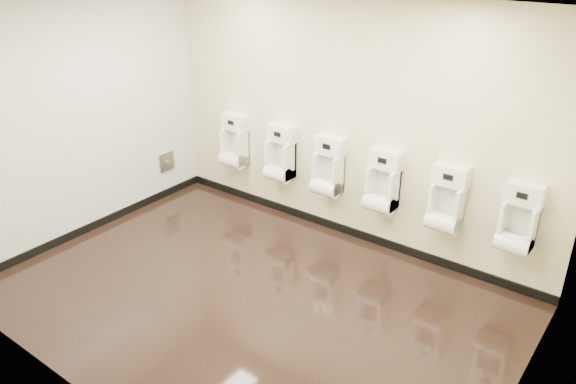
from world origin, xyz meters
name	(u,v)px	position (x,y,z in m)	size (l,w,h in m)	color
ground	(249,299)	(0.00, 0.00, 0.00)	(5.00, 3.50, 0.00)	black
ceiling	(239,7)	(0.00, 0.00, 2.80)	(5.00, 3.50, 0.00)	silver
back_wall	(347,122)	(0.00, 1.75, 1.40)	(5.00, 0.02, 2.80)	beige
front_wall	(74,252)	(0.00, -1.75, 1.40)	(5.00, 0.02, 2.80)	beige
left_wall	(78,119)	(-2.50, 0.00, 1.40)	(0.02, 3.50, 2.80)	beige
right_wall	(535,260)	(2.50, 0.00, 1.40)	(0.02, 3.50, 2.80)	beige
tile_overlay_left	(79,119)	(-2.50, 0.00, 1.40)	(0.01, 3.50, 2.80)	silver
skirting_back	(342,228)	(0.00, 1.74, 0.05)	(5.00, 0.02, 0.10)	black
skirting_left	(96,224)	(-2.49, 0.00, 0.05)	(0.02, 3.50, 0.10)	black
access_panel	(166,162)	(-2.48, 1.20, 0.50)	(0.04, 0.25, 0.25)	#9E9EA3
urinal_0	(234,145)	(-1.61, 1.63, 0.81)	(0.37, 0.28, 0.69)	white
urinal_1	(280,157)	(-0.86, 1.63, 0.81)	(0.37, 0.28, 0.69)	white
urinal_2	(328,171)	(-0.15, 1.63, 0.81)	(0.37, 0.28, 0.69)	white
urinal_3	(382,186)	(0.56, 1.63, 0.81)	(0.37, 0.28, 0.69)	white
urinal_4	(446,204)	(1.29, 1.63, 0.81)	(0.37, 0.28, 0.69)	white
urinal_5	(518,224)	(2.01, 1.63, 0.81)	(0.37, 0.28, 0.69)	white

